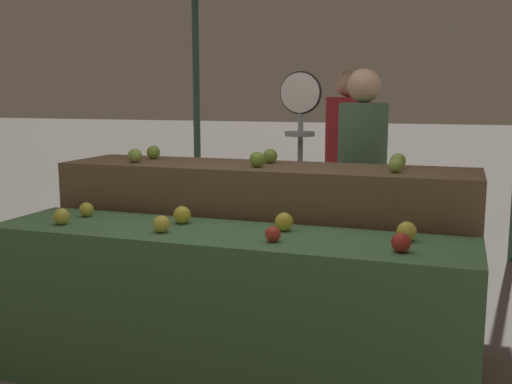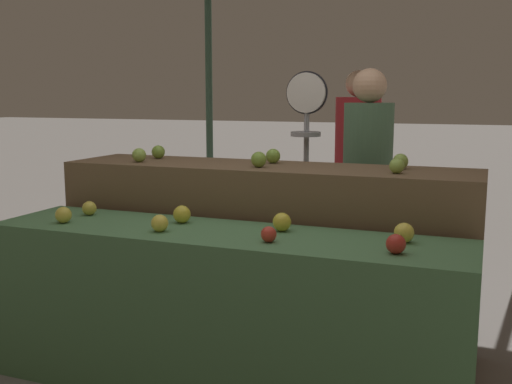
{
  "view_description": "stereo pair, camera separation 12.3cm",
  "coord_description": "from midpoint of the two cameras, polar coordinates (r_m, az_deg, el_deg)",
  "views": [
    {
      "loc": [
        1.05,
        -2.57,
        1.44
      ],
      "look_at": [
        0.06,
        0.3,
        0.96
      ],
      "focal_mm": 42.0,
      "sensor_mm": 36.0,
      "label": 1
    },
    {
      "loc": [
        1.17,
        -2.53,
        1.44
      ],
      "look_at": [
        0.06,
        0.3,
        0.96
      ],
      "focal_mm": 42.0,
      "sensor_mm": 36.0,
      "label": 2
    }
  ],
  "objects": [
    {
      "name": "apple_front_4",
      "position": [
        3.34,
        -16.87,
        -1.61
      ],
      "size": [
        0.08,
        0.08,
        0.08
      ],
      "primitive_type": "sphere",
      "color": "gold",
      "rests_on": "display_counter_front"
    },
    {
      "name": "produce_scale",
      "position": [
        4.02,
        3.33,
        5.2
      ],
      "size": [
        0.28,
        0.2,
        1.61
      ],
      "color": "#99999E",
      "rests_on": "ground_plane"
    },
    {
      "name": "apple_back_2",
      "position": [
        3.09,
        12.07,
        2.5
      ],
      "size": [
        0.08,
        0.08,
        0.08
      ],
      "primitive_type": "sphere",
      "color": "#8EB247",
      "rests_on": "display_counter_back"
    },
    {
      "name": "apple_back_3",
      "position": [
        3.76,
        -10.69,
        3.73
      ],
      "size": [
        0.08,
        0.08,
        0.08
      ],
      "primitive_type": "sphere",
      "color": "#7AA338",
      "rests_on": "display_counter_back"
    },
    {
      "name": "apple_front_0",
      "position": [
        3.17,
        -19.1,
        -2.22
      ],
      "size": [
        0.08,
        0.08,
        0.08
      ],
      "primitive_type": "sphere",
      "color": "gold",
      "rests_on": "display_counter_front"
    },
    {
      "name": "apple_front_5",
      "position": [
        3.05,
        -8.21,
        -2.17
      ],
      "size": [
        0.09,
        0.09,
        0.09
      ],
      "primitive_type": "sphere",
      "color": "gold",
      "rests_on": "display_counter_front"
    },
    {
      "name": "apple_front_2",
      "position": [
        2.64,
        0.29,
        -4.04
      ],
      "size": [
        0.07,
        0.07,
        0.07
      ],
      "primitive_type": "sphere",
      "color": "red",
      "rests_on": "display_counter_front"
    },
    {
      "name": "display_counter_back",
      "position": [
        3.46,
        -0.35,
        -6.18
      ],
      "size": [
        2.33,
        0.55,
        1.06
      ],
      "primitive_type": "cube",
      "color": "brown",
      "rests_on": "ground_plane"
    },
    {
      "name": "apple_front_1",
      "position": [
        2.87,
        -10.22,
        -3.03
      ],
      "size": [
        0.08,
        0.08,
        0.08
      ],
      "primitive_type": "sphere",
      "color": "yellow",
      "rests_on": "display_counter_front"
    },
    {
      "name": "apple_back_4",
      "position": [
        3.45,
        0.34,
        3.45
      ],
      "size": [
        0.08,
        0.08,
        0.08
      ],
      "primitive_type": "sphere",
      "color": "#7AA338",
      "rests_on": "display_counter_back"
    },
    {
      "name": "apple_front_3",
      "position": [
        2.53,
        12.28,
        -4.73
      ],
      "size": [
        0.08,
        0.08,
        0.08
      ],
      "primitive_type": "sphere",
      "color": "#B72D23",
      "rests_on": "display_counter_front"
    },
    {
      "name": "apple_back_0",
      "position": [
        3.57,
        -12.43,
        3.4
      ],
      "size": [
        0.08,
        0.08,
        0.08
      ],
      "primitive_type": "sphere",
      "color": "#8EB247",
      "rests_on": "display_counter_back"
    },
    {
      "name": "display_counter_front",
      "position": [
        2.97,
        -4.27,
        -11.43
      ],
      "size": [
        2.33,
        0.55,
        0.81
      ],
      "primitive_type": "cube",
      "color": "#4C7A4C",
      "rests_on": "ground_plane"
    },
    {
      "name": "apple_front_7",
      "position": [
        2.73,
        12.91,
        -3.68
      ],
      "size": [
        0.09,
        0.09,
        0.09
      ],
      "primitive_type": "sphere",
      "color": "yellow",
      "rests_on": "display_counter_front"
    },
    {
      "name": "person_customer_left",
      "position": [
        5.04,
        7.97,
        3.41
      ],
      "size": [
        0.5,
        0.5,
        1.65
      ],
      "rotation": [
        0.0,
        0.0,
        3.65
      ],
      "color": "#2D2D38",
      "rests_on": "ground_plane"
    },
    {
      "name": "apple_back_5",
      "position": [
        3.29,
        12.33,
        2.93
      ],
      "size": [
        0.08,
        0.08,
        0.08
      ],
      "primitive_type": "sphere",
      "color": "#8EB247",
      "rests_on": "display_counter_back"
    },
    {
      "name": "apple_back_1",
      "position": [
        3.26,
        -0.97,
        3.11
      ],
      "size": [
        0.09,
        0.09,
        0.09
      ],
      "primitive_type": "sphere",
      "color": "#7AA338",
      "rests_on": "display_counter_back"
    },
    {
      "name": "person_vendor_at_scale",
      "position": [
        3.86,
        9.13,
        1.55
      ],
      "size": [
        0.35,
        0.35,
        1.61
      ],
      "rotation": [
        0.0,
        0.0,
        3.28
      ],
      "color": "#2D2D38",
      "rests_on": "ground_plane"
    },
    {
      "name": "apple_front_6",
      "position": [
        2.86,
        1.45,
        -2.86
      ],
      "size": [
        0.09,
        0.09,
        0.09
      ],
      "primitive_type": "sphere",
      "color": "gold",
      "rests_on": "display_counter_front"
    }
  ]
}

